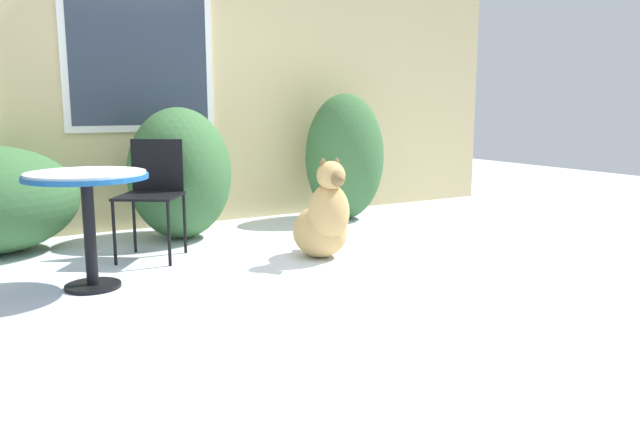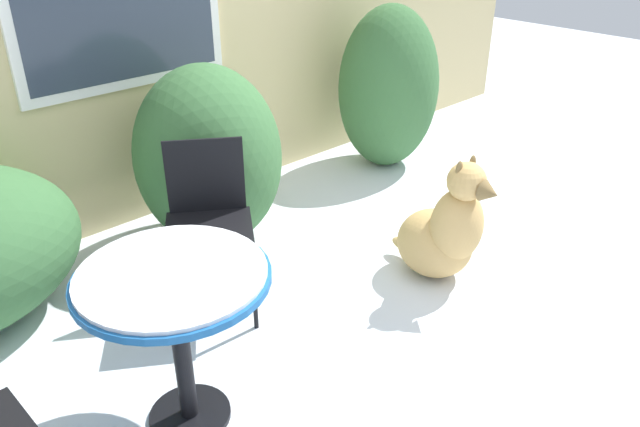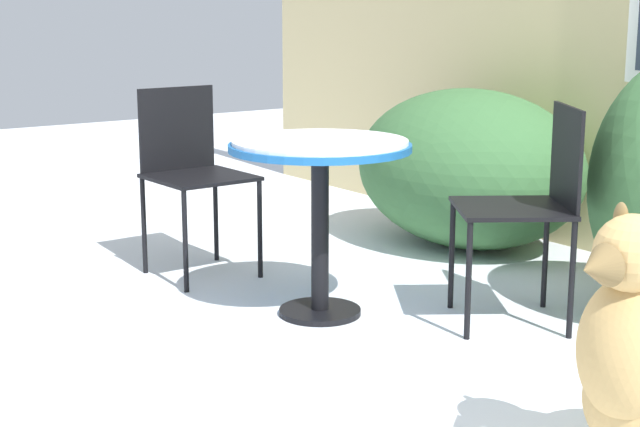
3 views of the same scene
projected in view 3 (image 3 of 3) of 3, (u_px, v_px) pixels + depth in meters
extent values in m
plane|color=silver|center=(406.00, 412.00, 3.19)|extent=(16.00, 16.00, 0.00)
ellipsoid|color=#386638|center=(468.00, 168.00, 5.29)|extent=(1.39, 1.05, 0.86)
cylinder|color=black|center=(320.00, 311.00, 4.18)|extent=(0.35, 0.35, 0.03)
cylinder|color=black|center=(320.00, 231.00, 4.11)|extent=(0.07, 0.07, 0.68)
cylinder|color=#195699|center=(320.00, 147.00, 4.03)|extent=(0.76, 0.76, 0.03)
cylinder|color=silver|center=(320.00, 142.00, 4.03)|extent=(0.73, 0.73, 0.02)
cube|color=black|center=(511.00, 208.00, 3.98)|extent=(0.62, 0.62, 0.02)
cube|color=black|center=(566.00, 156.00, 3.94)|extent=(0.35, 0.24, 0.41)
cylinder|color=black|center=(452.00, 255.00, 4.23)|extent=(0.02, 0.02, 0.48)
cylinder|color=black|center=(468.00, 281.00, 3.83)|extent=(0.02, 0.02, 0.48)
cylinder|color=black|center=(545.00, 254.00, 4.24)|extent=(0.02, 0.02, 0.48)
cylinder|color=black|center=(572.00, 280.00, 3.84)|extent=(0.02, 0.02, 0.48)
cube|color=black|center=(200.00, 177.00, 4.69)|extent=(0.46, 0.46, 0.02)
cube|color=black|center=(177.00, 129.00, 4.81)|extent=(0.03, 0.41, 0.41)
cylinder|color=black|center=(185.00, 242.00, 4.46)|extent=(0.02, 0.02, 0.48)
cylinder|color=black|center=(260.00, 229.00, 4.70)|extent=(0.02, 0.02, 0.48)
cylinder|color=black|center=(144.00, 226.00, 4.78)|extent=(0.02, 0.02, 0.48)
cylinder|color=black|center=(216.00, 215.00, 5.02)|extent=(0.02, 0.02, 0.48)
ellipsoid|color=tan|center=(633.00, 351.00, 2.69)|extent=(0.33, 0.29, 0.43)
sphere|color=tan|center=(633.00, 254.00, 2.61)|extent=(0.21, 0.21, 0.21)
cone|color=brown|center=(595.00, 268.00, 2.53)|extent=(0.12, 0.09, 0.12)
ellipsoid|color=brown|center=(621.00, 219.00, 2.65)|extent=(0.05, 0.03, 0.10)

